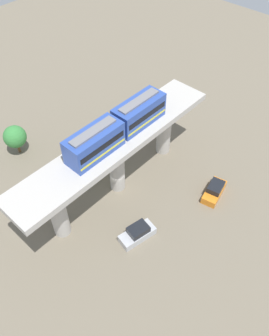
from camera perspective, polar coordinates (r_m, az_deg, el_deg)
name	(u,v)px	position (r m, az deg, el deg)	size (l,w,h in m)	color
ground_plane	(118,186)	(44.80, -2.76, -3.01)	(120.00, 120.00, 0.00)	#706654
viaduct	(116,152)	(40.27, -3.07, 2.58)	(5.20, 28.00, 8.21)	#B7B2AA
train	(118,127)	(38.06, -2.80, 6.80)	(2.64, 13.55, 3.24)	#2D4CA5
parked_car_silver	(138,233)	(39.72, 0.50, -10.73)	(2.62, 4.48, 1.76)	#B2B5BA
parked_car_orange	(214,191)	(44.47, 13.06, -3.65)	(2.63, 4.48, 1.76)	orange
tree_near_viaduct	(88,151)	(44.48, -7.72, 2.80)	(3.67, 3.67, 5.40)	brown
tree_mid_lot	(15,137)	(49.79, -19.13, 4.90)	(3.13, 3.13, 4.45)	brown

